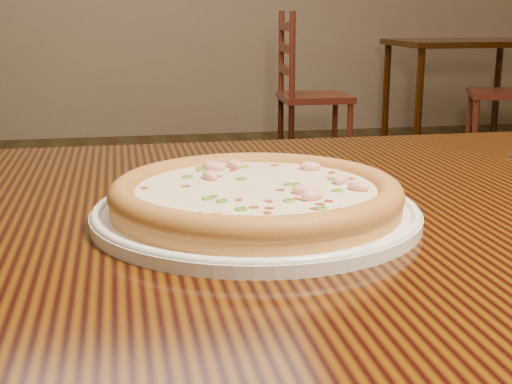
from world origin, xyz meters
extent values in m
cube|color=black|center=(0.08, -0.34, 0.73)|extent=(1.20, 0.80, 0.04)
cylinder|color=white|center=(-0.04, -0.39, 0.76)|extent=(0.33, 0.33, 0.01)
torus|color=white|center=(-0.04, -0.39, 0.76)|extent=(0.33, 0.33, 0.01)
cylinder|color=gold|center=(-0.04, -0.39, 0.77)|extent=(0.29, 0.29, 0.02)
torus|color=#BC6F39|center=(-0.04, -0.39, 0.78)|extent=(0.30, 0.30, 0.03)
cylinder|color=beige|center=(-0.04, -0.39, 0.78)|extent=(0.24, 0.24, 0.00)
ellipsoid|color=#F2B29E|center=(0.05, -0.39, 0.79)|extent=(0.03, 0.03, 0.01)
ellipsoid|color=#F2B29E|center=(-0.07, -0.30, 0.79)|extent=(0.03, 0.02, 0.01)
ellipsoid|color=#F2B29E|center=(0.00, -0.45, 0.79)|extent=(0.03, 0.02, 0.01)
ellipsoid|color=#F2B29E|center=(-0.05, -0.30, 0.79)|extent=(0.02, 0.03, 0.01)
ellipsoid|color=#F2B29E|center=(-0.07, -0.30, 0.79)|extent=(0.03, 0.03, 0.01)
ellipsoid|color=#F2B29E|center=(0.04, -0.32, 0.79)|extent=(0.03, 0.02, 0.01)
ellipsoid|color=#F2B29E|center=(-0.08, -0.35, 0.79)|extent=(0.02, 0.03, 0.01)
ellipsoid|color=#F2B29E|center=(0.06, -0.42, 0.79)|extent=(0.03, 0.03, 0.01)
ellipsoid|color=#F2B29E|center=(0.00, -0.43, 0.79)|extent=(0.03, 0.02, 0.01)
cube|color=maroon|center=(-0.09, -0.48, 0.78)|extent=(0.01, 0.01, 0.00)
cube|color=maroon|center=(-0.06, -0.47, 0.78)|extent=(0.01, 0.01, 0.00)
cube|color=maroon|center=(-0.15, -0.38, 0.78)|extent=(0.01, 0.01, 0.00)
cube|color=maroon|center=(-0.02, -0.41, 0.78)|extent=(0.01, 0.01, 0.00)
cube|color=maroon|center=(0.07, -0.38, 0.78)|extent=(0.01, 0.01, 0.00)
cube|color=maroon|center=(0.05, -0.35, 0.78)|extent=(0.01, 0.01, 0.00)
cube|color=maroon|center=(-0.11, -0.48, 0.78)|extent=(0.01, 0.01, 0.00)
cube|color=maroon|center=(-0.09, -0.42, 0.78)|extent=(0.01, 0.01, 0.00)
cube|color=maroon|center=(-0.01, -0.45, 0.78)|extent=(0.01, 0.01, 0.00)
cube|color=maroon|center=(0.00, -0.48, 0.78)|extent=(0.01, 0.01, 0.00)
cube|color=maroon|center=(0.02, -0.49, 0.78)|extent=(0.01, 0.01, 0.00)
cube|color=maroon|center=(-0.04, -0.47, 0.78)|extent=(0.01, 0.01, 0.00)
cube|color=maroon|center=(0.02, -0.46, 0.78)|extent=(0.01, 0.01, 0.00)
cube|color=maroon|center=(0.06, -0.41, 0.78)|extent=(0.01, 0.01, 0.00)
cube|color=maroon|center=(-0.11, -0.38, 0.78)|extent=(0.01, 0.01, 0.00)
cube|color=maroon|center=(-0.06, -0.44, 0.78)|extent=(0.01, 0.01, 0.00)
cube|color=maroon|center=(0.00, -0.30, 0.78)|extent=(0.01, 0.01, 0.00)
cube|color=maroon|center=(-0.04, -0.45, 0.78)|extent=(0.01, 0.01, 0.00)
cube|color=maroon|center=(-0.05, -0.31, 0.78)|extent=(0.01, 0.01, 0.00)
cube|color=maroon|center=(-0.05, -0.49, 0.78)|extent=(0.01, 0.01, 0.00)
cube|color=maroon|center=(0.01, -0.47, 0.78)|extent=(0.01, 0.01, 0.00)
cube|color=maroon|center=(-0.07, -0.34, 0.78)|extent=(0.01, 0.01, 0.00)
torus|color=#569422|center=(0.00, -0.39, 0.79)|extent=(0.01, 0.01, 0.00)
torus|color=#569422|center=(-0.03, -0.30, 0.79)|extent=(0.01, 0.01, 0.00)
torus|color=#569422|center=(-0.08, -0.33, 0.79)|extent=(0.02, 0.02, 0.00)
torus|color=#569422|center=(-0.09, -0.43, 0.79)|extent=(0.02, 0.02, 0.00)
torus|color=#569422|center=(0.00, -0.48, 0.79)|extent=(0.01, 0.01, 0.00)
torus|color=#569422|center=(0.05, -0.38, 0.79)|extent=(0.01, 0.01, 0.00)
torus|color=#569422|center=(-0.07, -0.47, 0.79)|extent=(0.01, 0.01, 0.00)
torus|color=#569422|center=(-0.10, -0.34, 0.79)|extent=(0.02, 0.02, 0.00)
torus|color=#569422|center=(-0.02, -0.45, 0.79)|extent=(0.01, 0.01, 0.00)
torus|color=#569422|center=(-0.05, -0.36, 0.79)|extent=(0.02, 0.02, 0.00)
torus|color=#569422|center=(0.00, -0.39, 0.79)|extent=(0.02, 0.02, 0.00)
torus|color=#569422|center=(0.05, -0.37, 0.79)|extent=(0.02, 0.02, 0.00)
torus|color=#569422|center=(-0.08, -0.44, 0.79)|extent=(0.01, 0.01, 0.00)
torus|color=#569422|center=(0.04, -0.42, 0.79)|extent=(0.02, 0.02, 0.00)
torus|color=#569422|center=(-0.08, -0.30, 0.79)|extent=(0.01, 0.01, 0.00)
torus|color=#569422|center=(-0.08, -0.30, 0.79)|extent=(0.02, 0.02, 0.00)
cube|color=black|center=(2.25, 3.68, 0.73)|extent=(1.00, 0.70, 0.04)
cylinder|color=black|center=(1.80, 3.38, 0.35)|extent=(0.05, 0.05, 0.71)
cylinder|color=black|center=(1.80, 3.98, 0.35)|extent=(0.05, 0.05, 0.71)
cylinder|color=black|center=(2.70, 3.98, 0.35)|extent=(0.05, 0.05, 0.71)
cube|color=#4D1614|center=(1.02, 3.19, 0.43)|extent=(0.44, 0.44, 0.04)
cylinder|color=#4D1614|center=(1.19, 3.00, 0.21)|extent=(0.04, 0.04, 0.41)
cylinder|color=#4D1614|center=(1.21, 3.36, 0.21)|extent=(0.04, 0.04, 0.41)
cylinder|color=#4D1614|center=(0.83, 3.02, 0.21)|extent=(0.04, 0.04, 0.41)
cylinder|color=#4D1614|center=(0.85, 3.38, 0.21)|extent=(0.04, 0.04, 0.41)
cylinder|color=#4D1614|center=(0.83, 3.02, 0.47)|extent=(0.04, 0.04, 0.95)
cylinder|color=#4D1614|center=(0.85, 3.38, 0.47)|extent=(0.04, 0.04, 0.95)
cube|color=#4D1614|center=(0.84, 3.20, 0.60)|extent=(0.05, 0.36, 0.05)
cube|color=#4D1614|center=(0.84, 3.20, 0.73)|extent=(0.05, 0.36, 0.05)
cube|color=#4D1614|center=(0.84, 3.20, 0.86)|extent=(0.05, 0.36, 0.05)
cube|color=#4D1614|center=(2.27, 3.15, 0.43)|extent=(0.54, 0.54, 0.04)
cylinder|color=#4D1614|center=(2.17, 3.39, 0.21)|extent=(0.04, 0.04, 0.41)
cylinder|color=#4D1614|center=(2.04, 3.05, 0.21)|extent=(0.04, 0.04, 0.41)
camera|label=1|loc=(-0.17, -1.08, 0.96)|focal=50.00mm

